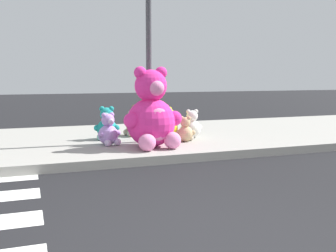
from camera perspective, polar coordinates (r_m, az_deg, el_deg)
ground_plane at (r=3.48m, az=3.00°, el=-17.03°), size 60.00×60.00×0.00m
sidewalk at (r=8.33m, az=-10.93°, el=-2.26°), size 28.00×4.40×0.15m
sign_pole at (r=7.67m, az=-2.79°, el=10.35°), size 0.56×0.11×3.20m
plush_pink_large at (r=7.09m, az=-2.33°, el=1.55°), size 1.11×1.00×1.45m
plush_yellow at (r=8.16m, az=-0.09°, el=0.05°), size 0.47×0.45×0.65m
plush_lavender at (r=7.43m, az=-8.56°, el=-0.86°), size 0.45×0.43×0.61m
plush_tan at (r=7.76m, az=2.55°, el=-0.77°), size 0.35×0.36×0.50m
plush_brown at (r=8.51m, az=-4.82°, el=0.36°), size 0.45×0.51×0.66m
plush_white at (r=8.27m, az=3.46°, el=-0.03°), size 0.45×0.41×0.59m
plush_teal at (r=8.09m, az=-8.82°, el=-0.03°), size 0.50×0.48×0.67m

